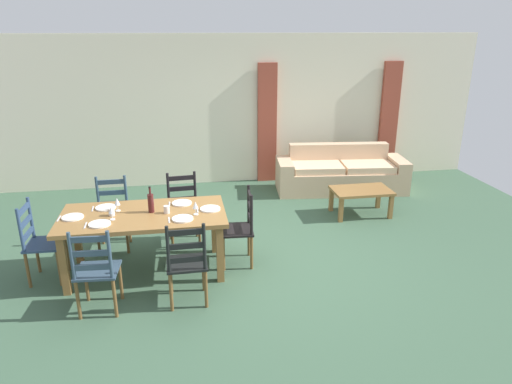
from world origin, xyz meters
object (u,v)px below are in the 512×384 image
(dining_chair_near_right, at_px, (187,263))
(dining_chair_head_east, at_px, (241,227))
(dining_chair_near_left, at_px, (96,271))
(couch, at_px, (340,174))
(wine_glass_near_left, at_px, (112,210))
(coffee_table, at_px, (361,193))
(coffee_cup_primary, at_px, (167,210))
(dining_table, at_px, (144,221))
(dining_chair_far_right, at_px, (183,209))
(dining_chair_head_west, at_px, (40,242))
(coffee_cup_secondary, at_px, (112,212))
(wine_bottle, at_px, (151,203))
(dining_chair_far_left, at_px, (113,214))
(wine_glass_near_right, at_px, (195,206))
(wine_glass_far_left, at_px, (117,202))

(dining_chair_near_right, height_order, dining_chair_head_east, same)
(dining_chair_near_left, bearing_deg, couch, 41.38)
(couch, bearing_deg, wine_glass_near_left, -144.10)
(wine_glass_near_left, distance_m, couch, 4.51)
(coffee_table, bearing_deg, coffee_cup_primary, -155.85)
(dining_table, bearing_deg, dining_chair_far_right, 58.69)
(dining_chair_head_west, relative_size, wine_glass_near_left, 5.96)
(dining_chair_near_right, distance_m, coffee_cup_primary, 0.84)
(dining_table, xyz_separation_m, coffee_cup_secondary, (-0.35, -0.00, 0.13))
(dining_chair_near_left, relative_size, dining_chair_near_right, 1.00)
(dining_chair_far_right, bearing_deg, dining_chair_head_east, -47.40)
(wine_glass_near_left, bearing_deg, wine_bottle, 20.14)
(dining_chair_near_left, height_order, dining_chair_far_left, same)
(dining_chair_far_left, height_order, dining_chair_head_west, same)
(dining_table, distance_m, wine_glass_near_right, 0.65)
(dining_chair_near_left, relative_size, dining_chair_head_east, 1.00)
(dining_chair_head_west, xyz_separation_m, dining_chair_head_east, (2.32, 0.02, 0.00))
(dining_chair_far_right, bearing_deg, coffee_cup_secondary, -136.72)
(dining_chair_near_right, height_order, coffee_table, dining_chair_near_right)
(dining_chair_near_right, xyz_separation_m, coffee_cup_primary, (-0.20, 0.75, 0.32))
(dining_chair_near_left, xyz_separation_m, wine_bottle, (0.53, 0.82, 0.39))
(wine_glass_far_left, relative_size, couch, 0.07)
(dining_chair_head_east, relative_size, wine_glass_near_left, 5.96)
(dining_chair_far_left, xyz_separation_m, coffee_cup_primary, (0.73, -0.78, 0.32))
(dining_table, height_order, dining_chair_near_right, dining_chair_near_right)
(coffee_cup_primary, height_order, coffee_table, coffee_cup_primary)
(dining_chair_far_left, xyz_separation_m, wine_bottle, (0.55, -0.72, 0.39))
(dining_chair_near_left, bearing_deg, dining_chair_head_west, 132.62)
(dining_chair_near_left, xyz_separation_m, couch, (3.74, 3.29, -0.19))
(dining_chair_near_left, xyz_separation_m, coffee_table, (3.65, 2.08, -0.12))
(dining_chair_head_east, bearing_deg, dining_chair_far_left, 155.71)
(coffee_cup_primary, distance_m, couch, 3.98)
(wine_glass_near_left, height_order, wine_glass_near_right, same)
(dining_chair_near_right, bearing_deg, dining_chair_far_left, 121.06)
(dining_chair_near_left, bearing_deg, dining_chair_far_right, 59.81)
(dining_chair_far_left, bearing_deg, coffee_cup_secondary, -82.09)
(dining_chair_head_west, distance_m, couch, 5.12)
(dining_chair_near_right, bearing_deg, dining_chair_near_left, -179.55)
(coffee_table, bearing_deg, dining_chair_far_left, -171.67)
(coffee_cup_primary, bearing_deg, wine_bottle, 160.52)
(wine_glass_far_left, relative_size, coffee_cup_secondary, 1.79)
(couch, bearing_deg, wine_glass_near_right, -135.67)
(dining_chair_head_west, xyz_separation_m, wine_glass_near_right, (1.78, -0.14, 0.38))
(dining_table, relative_size, dining_chair_near_left, 1.98)
(dining_chair_head_east, bearing_deg, dining_table, -178.53)
(dining_chair_near_right, height_order, dining_chair_far_left, same)
(wine_bottle, xyz_separation_m, couch, (3.20, 2.47, -0.58))
(wine_bottle, height_order, wine_glass_far_left, wine_bottle)
(dining_chair_far_left, relative_size, dining_chair_head_east, 1.00)
(wine_bottle, distance_m, couch, 4.08)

